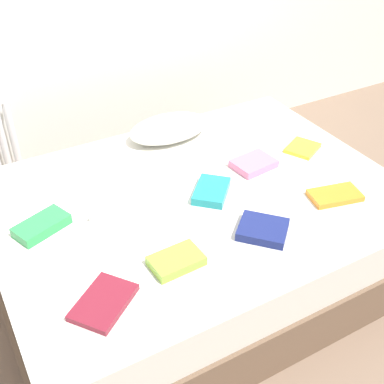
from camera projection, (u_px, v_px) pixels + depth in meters
name	position (u px, v px, depth m)	size (l,w,h in m)	color
ground_plane	(196.00, 267.00, 2.72)	(8.00, 8.00, 0.00)	#7F6651
bed	(197.00, 233.00, 2.58)	(2.00, 1.50, 0.50)	brown
pillow	(169.00, 128.00, 2.85)	(0.48, 0.28, 0.12)	white
textbook_pink	(254.00, 164.00, 2.62)	(0.21, 0.16, 0.04)	pink
textbook_white	(113.00, 215.00, 2.27)	(0.17, 0.13, 0.03)	white
textbook_maroon	(104.00, 302.00, 1.85)	(0.25, 0.17, 0.03)	maroon
textbook_navy	(263.00, 230.00, 2.18)	(0.21, 0.18, 0.04)	navy
textbook_orange	(335.00, 195.00, 2.40)	(0.25, 0.14, 0.03)	orange
textbook_yellow	(303.00, 148.00, 2.76)	(0.18, 0.15, 0.02)	yellow
textbook_green	(42.00, 226.00, 2.20)	(0.24, 0.13, 0.05)	green
textbook_teal	(211.00, 191.00, 2.41)	(0.22, 0.15, 0.04)	teal
textbook_lime	(176.00, 261.00, 2.02)	(0.21, 0.14, 0.04)	#8CC638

